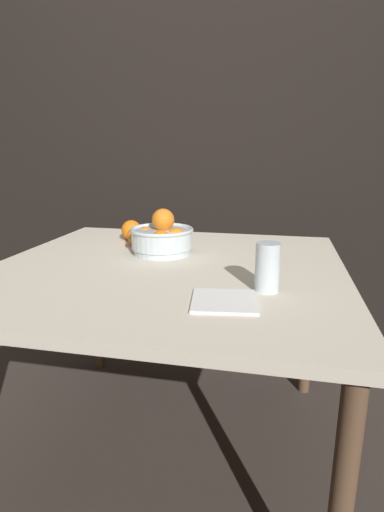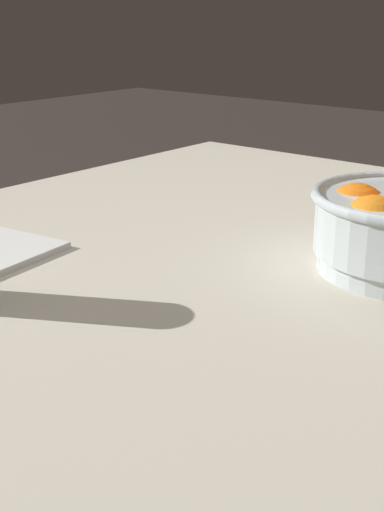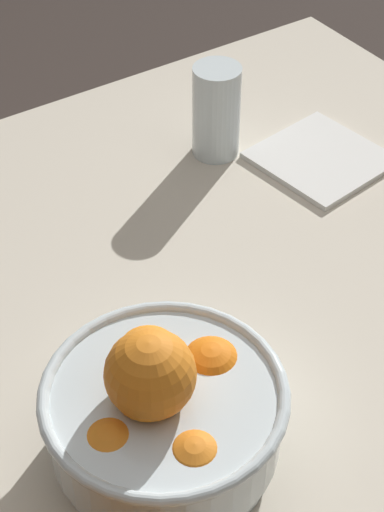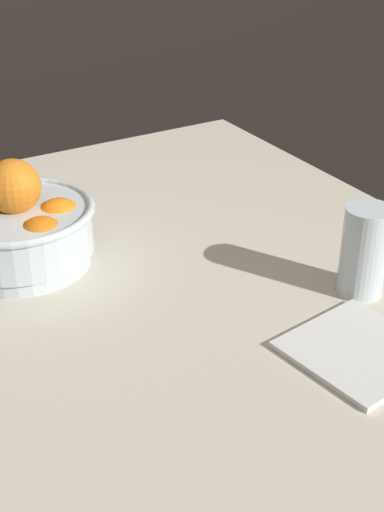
# 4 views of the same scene
# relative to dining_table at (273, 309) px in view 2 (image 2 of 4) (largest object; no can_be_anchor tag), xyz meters

# --- Properties ---
(dining_table) EXTENTS (1.13, 1.10, 0.71)m
(dining_table) POSITION_rel_dining_table_xyz_m (0.00, 0.00, 0.00)
(dining_table) COLOR beige
(dining_table) RESTS_ON ground_plane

